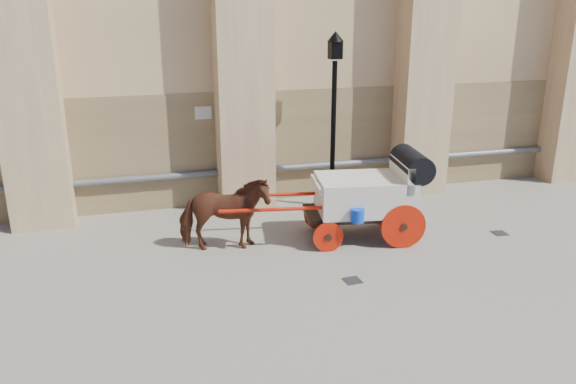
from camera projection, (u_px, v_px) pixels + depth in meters
name	position (u px, v px, depth m)	size (l,w,h in m)	color
ground	(327.00, 256.00, 11.95)	(90.00, 90.00, 0.00)	slate
horse	(224.00, 214.00, 12.03)	(0.89, 1.94, 1.64)	brown
carriage	(371.00, 192.00, 12.63)	(4.77, 1.95, 2.03)	black
street_lamp	(334.00, 117.00, 14.24)	(0.42, 0.42, 4.52)	black
drain_grate_near	(352.00, 281.00, 10.86)	(0.32, 0.32, 0.01)	black
drain_grate_far	(500.00, 233.00, 13.17)	(0.32, 0.32, 0.01)	black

